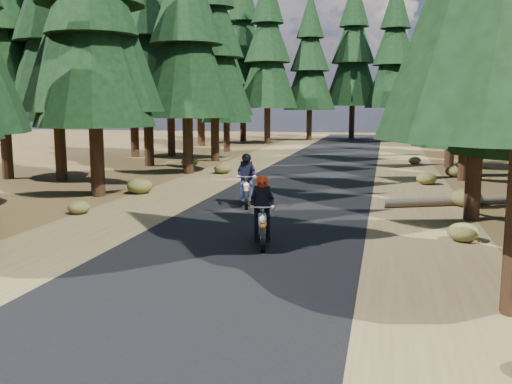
# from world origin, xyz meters

# --- Properties ---
(ground) EXTENTS (120.00, 120.00, 0.00)m
(ground) POSITION_xyz_m (0.00, 0.00, 0.00)
(ground) COLOR #433317
(ground) RESTS_ON ground
(road) EXTENTS (6.00, 100.00, 0.01)m
(road) POSITION_xyz_m (0.00, 5.00, 0.01)
(road) COLOR black
(road) RESTS_ON ground
(shoulder_l) EXTENTS (3.20, 100.00, 0.01)m
(shoulder_l) POSITION_xyz_m (-4.60, 5.00, 0.00)
(shoulder_l) COLOR brown
(shoulder_l) RESTS_ON ground
(shoulder_r) EXTENTS (3.20, 100.00, 0.01)m
(shoulder_r) POSITION_xyz_m (4.60, 5.00, 0.00)
(shoulder_r) COLOR brown
(shoulder_r) RESTS_ON ground
(pine_forest) EXTENTS (34.59, 55.08, 16.32)m
(pine_forest) POSITION_xyz_m (-0.02, 21.05, 7.89)
(pine_forest) COLOR black
(pine_forest) RESTS_ON ground
(log_near) EXTENTS (5.82, 2.77, 0.32)m
(log_near) POSITION_xyz_m (6.26, 7.19, 0.16)
(log_near) COLOR #4C4233
(log_near) RESTS_ON ground
(understory_shrubs) EXTENTS (15.04, 32.06, 0.63)m
(understory_shrubs) POSITION_xyz_m (0.70, 8.24, 0.27)
(understory_shrubs) COLOR #474C1E
(understory_shrubs) RESTS_ON ground
(rider_lead) EXTENTS (1.02, 2.02, 1.73)m
(rider_lead) POSITION_xyz_m (0.51, -0.07, 0.58)
(rider_lead) COLOR white
(rider_lead) RESTS_ON road
(rider_follow) EXTENTS (1.07, 2.12, 1.81)m
(rider_follow) POSITION_xyz_m (-1.18, 5.23, 0.61)
(rider_follow) COLOR #961B0A
(rider_follow) RESTS_ON road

